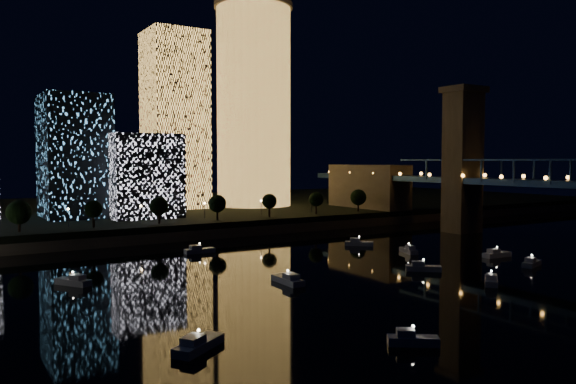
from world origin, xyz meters
name	(u,v)px	position (x,y,z in m)	size (l,w,h in m)	color
ground	(437,278)	(0.00, 0.00, 0.00)	(520.00, 520.00, 0.00)	black
far_bank	(171,210)	(0.00, 160.00, 2.50)	(420.00, 160.00, 5.00)	black
seawall	(252,230)	(0.00, 82.00, 1.50)	(420.00, 6.00, 3.00)	#6B5E4C
tower_cylindrical	(254,105)	(29.14, 134.75, 48.85)	(34.00, 34.00, 87.44)	#F0AC4C
tower_rectangular	(175,120)	(-4.42, 141.69, 41.47)	(22.93, 22.93, 72.94)	#F0AC4C
midrise_blocks	(25,170)	(-64.50, 119.20, 21.73)	(97.97, 37.59, 42.44)	silver
motorboats	(352,270)	(-12.01, 13.54, 0.81)	(106.44, 89.75, 2.78)	silver
esplanade_trees	(133,207)	(-38.21, 88.00, 10.47)	(166.28, 6.97, 8.98)	black
street_lamps	(141,210)	(-34.00, 94.00, 9.02)	(132.70, 0.70, 5.65)	black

